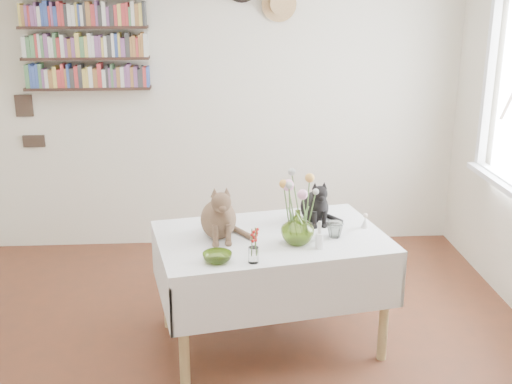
{
  "coord_description": "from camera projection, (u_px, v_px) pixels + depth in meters",
  "views": [
    {
      "loc": [
        -0.09,
        -3.12,
        2.19
      ],
      "look_at": [
        0.15,
        0.41,
        1.05
      ],
      "focal_mm": 45.0,
      "sensor_mm": 36.0,
      "label": 1
    }
  ],
  "objects": [
    {
      "name": "black_cat",
      "position": [
        315.0,
        199.0,
        4.11
      ],
      "size": [
        0.23,
        0.28,
        0.3
      ],
      "primitive_type": null,
      "rotation": [
        0.0,
        0.0,
        0.12
      ],
      "color": "black",
      "rests_on": "dining_table"
    },
    {
      "name": "green_bowl",
      "position": [
        217.0,
        257.0,
        3.53
      ],
      "size": [
        0.22,
        0.22,
        0.05
      ],
      "primitive_type": "imported",
      "rotation": [
        0.0,
        0.0,
        0.54
      ],
      "color": "#88A83D",
      "rests_on": "dining_table"
    },
    {
      "name": "wall_art_plaques",
      "position": [
        28.0,
        121.0,
        5.31
      ],
      "size": [
        0.21,
        0.02,
        0.44
      ],
      "color": "#38281E",
      "rests_on": "room"
    },
    {
      "name": "drinking_glass",
      "position": [
        335.0,
        230.0,
        3.87
      ],
      "size": [
        0.12,
        0.12,
        0.1
      ],
      "primitive_type": "imported",
      "rotation": [
        0.0,
        0.0,
        -0.15
      ],
      "color": "white",
      "rests_on": "dining_table"
    },
    {
      "name": "porcelain_figurine",
      "position": [
        365.0,
        221.0,
        4.03
      ],
      "size": [
        0.05,
        0.05,
        0.1
      ],
      "color": "white",
      "rests_on": "dining_table"
    },
    {
      "name": "room",
      "position": [
        233.0,
        180.0,
        3.26
      ],
      "size": [
        4.08,
        4.58,
        2.58
      ],
      "color": "brown",
      "rests_on": "ground"
    },
    {
      "name": "flower_bouquet",
      "position": [
        298.0,
        188.0,
        3.7
      ],
      "size": [
        0.17,
        0.13,
        0.39
      ],
      "color": "#4C7233",
      "rests_on": "flower_vase"
    },
    {
      "name": "flower_vase",
      "position": [
        298.0,
        227.0,
        3.77
      ],
      "size": [
        0.23,
        0.23,
        0.21
      ],
      "primitive_type": "imported",
      "rotation": [
        0.0,
        0.0,
        0.16
      ],
      "color": "#88A83D",
      "rests_on": "dining_table"
    },
    {
      "name": "dining_table",
      "position": [
        271.0,
        263.0,
        3.97
      ],
      "size": [
        1.52,
        1.13,
        0.74
      ],
      "color": "white",
      "rests_on": "room"
    },
    {
      "name": "bookshelf_unit",
      "position": [
        84.0,
        32.0,
        5.06
      ],
      "size": [
        1.0,
        0.16,
        0.91
      ],
      "color": "#311D15",
      "rests_on": "room"
    },
    {
      "name": "berry_jar",
      "position": [
        253.0,
        246.0,
        3.5
      ],
      "size": [
        0.06,
        0.06,
        0.23
      ],
      "color": "white",
      "rests_on": "dining_table"
    },
    {
      "name": "tabby_cat",
      "position": [
        218.0,
        209.0,
        3.84
      ],
      "size": [
        0.27,
        0.33,
        0.36
      ],
      "primitive_type": null,
      "rotation": [
        0.0,
        0.0,
        0.13
      ],
      "color": "brown",
      "rests_on": "dining_table"
    },
    {
      "name": "candlestick",
      "position": [
        319.0,
        239.0,
        3.71
      ],
      "size": [
        0.05,
        0.05,
        0.17
      ],
      "color": "white",
      "rests_on": "dining_table"
    }
  ]
}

